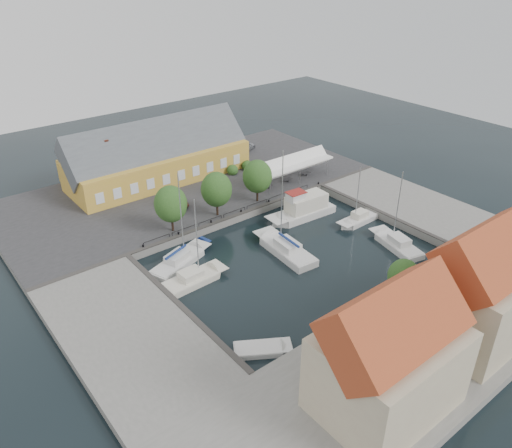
{
  "coord_description": "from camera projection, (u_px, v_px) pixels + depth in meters",
  "views": [
    {
      "loc": [
        -35.49,
        -38.78,
        33.07
      ],
      "look_at": [
        0.0,
        6.0,
        1.5
      ],
      "focal_mm": 35.0,
      "sensor_mm": 36.0,
      "label": 1
    }
  ],
  "objects": [
    {
      "name": "car_silver",
      "position": [
        246.0,
        147.0,
        89.97
      ],
      "size": [
        4.97,
        3.59,
        1.57
      ],
      "primitive_type": "imported",
      "rotation": [
        0.0,
        0.0,
        1.99
      ],
      "color": "#A0A2A7",
      "rests_on": "north_quay"
    },
    {
      "name": "east_quay",
      "position": [
        409.0,
        205.0,
        72.24
      ],
      "size": [
        12.0,
        24.0,
        1.0
      ],
      "primitive_type": "cube",
      "color": "slate",
      "rests_on": "ground"
    },
    {
      "name": "east_boat_c",
      "position": [
        397.0,
        245.0,
        63.01
      ],
      "size": [
        4.4,
        8.52,
        10.57
      ],
      "color": "silver",
      "rests_on": "ground"
    },
    {
      "name": "quay_trees",
      "position": [
        216.0,
        189.0,
        66.67
      ],
      "size": [
        18.2,
        4.2,
        6.3
      ],
      "color": "black",
      "rests_on": "north_quay"
    },
    {
      "name": "car_red",
      "position": [
        173.0,
        203.0,
        70.34
      ],
      "size": [
        3.29,
        4.44,
        1.4
      ],
      "primitive_type": "imported",
      "rotation": [
        0.0,
        0.0,
        0.49
      ],
      "color": "#5E1517",
      "rests_on": "north_quay"
    },
    {
      "name": "warehouse",
      "position": [
        154.0,
        158.0,
        77.79
      ],
      "size": [
        28.56,
        14.0,
        9.55
      ],
      "color": "gold",
      "rests_on": "north_quay"
    },
    {
      "name": "west_quay",
      "position": [
        130.0,
        332.0,
        48.31
      ],
      "size": [
        12.0,
        24.0,
        1.0
      ],
      "primitive_type": "cube",
      "color": "slate",
      "rests_on": "ground"
    },
    {
      "name": "tent_canopy",
      "position": [
        292.0,
        164.0,
        77.66
      ],
      "size": [
        14.0,
        4.0,
        2.83
      ],
      "color": "white",
      "rests_on": "north_quay"
    },
    {
      "name": "launch_sw",
      "position": [
        261.0,
        350.0,
        46.72
      ],
      "size": [
        5.71,
        4.62,
        0.98
      ],
      "color": "silver",
      "rests_on": "ground"
    },
    {
      "name": "launch_nw",
      "position": [
        193.0,
        249.0,
        62.55
      ],
      "size": [
        4.93,
        2.79,
        0.88
      ],
      "color": "navy",
      "rests_on": "ground"
    },
    {
      "name": "east_boat_b",
      "position": [
        358.0,
        221.0,
        68.65
      ],
      "size": [
        6.57,
        2.3,
        9.15
      ],
      "color": "silver",
      "rests_on": "ground"
    },
    {
      "name": "townhouses",
      "position": [
        478.0,
        300.0,
        44.18
      ],
      "size": [
        36.3,
        8.5,
        12.0
      ],
      "color": "#BCB191",
      "rests_on": "south_bank"
    },
    {
      "name": "trawler",
      "position": [
        303.0,
        210.0,
        69.77
      ],
      "size": [
        10.77,
        3.82,
        5.0
      ],
      "color": "silver",
      "rests_on": "ground"
    },
    {
      "name": "south_bank",
      "position": [
        433.0,
        341.0,
        47.24
      ],
      "size": [
        56.0,
        14.0,
        1.0
      ],
      "primitive_type": "cube",
      "color": "slate",
      "rests_on": "ground"
    },
    {
      "name": "center_sailboat",
      "position": [
        285.0,
        250.0,
        61.74
      ],
      "size": [
        3.84,
        10.32,
        13.69
      ],
      "color": "silver",
      "rests_on": "ground"
    },
    {
      "name": "west_boat_a",
      "position": [
        180.0,
        262.0,
        59.6
      ],
      "size": [
        9.31,
        5.5,
        11.98
      ],
      "color": "silver",
      "rests_on": "ground"
    },
    {
      "name": "quay_edge_fittings",
      "position": [
        262.0,
        231.0,
        64.64
      ],
      "size": [
        56.0,
        24.72,
        0.4
      ],
      "color": "#383533",
      "rests_on": "north_quay"
    },
    {
      "name": "north_quay",
      "position": [
        188.0,
        188.0,
        77.42
      ],
      "size": [
        56.0,
        26.0,
        1.0
      ],
      "primitive_type": "cube",
      "color": "#2D2D30",
      "rests_on": "ground"
    },
    {
      "name": "ground",
      "position": [
        286.0,
        253.0,
        61.89
      ],
      "size": [
        140.0,
        140.0,
        0.0
      ],
      "primitive_type": "plane",
      "color": "black",
      "rests_on": "ground"
    },
    {
      "name": "west_boat_b",
      "position": [
        194.0,
        280.0,
        56.33
      ],
      "size": [
        7.98,
        3.01,
        10.79
      ],
      "color": "beige",
      "rests_on": "ground"
    }
  ]
}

